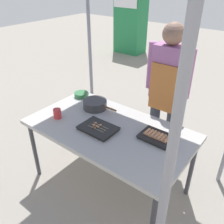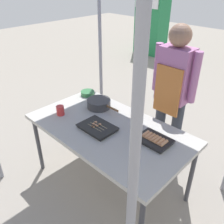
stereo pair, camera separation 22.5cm
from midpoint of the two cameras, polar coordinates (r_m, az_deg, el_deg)
The scene contains 9 objects.
ground_plane at distance 2.83m, azimuth 1.64°, elevation -16.40°, with size 18.00×18.00×0.00m, color gray.
stall_table at distance 2.37m, azimuth 1.88°, elevation -4.76°, with size 1.60×0.90×0.75m.
tray_grilled_sausages at distance 2.19m, azimuth 12.86°, elevation -6.52°, with size 0.30×0.22×0.05m.
tray_meat_skewers at distance 2.30m, azimuth -0.70°, elevation -3.76°, with size 0.35×0.25×0.04m.
cooking_wok at distance 2.65m, azimuth -0.70°, elevation 2.03°, with size 0.42×0.26×0.09m.
condiment_bowl at distance 2.94m, azimuth -3.59°, elevation 4.42°, with size 0.16×0.16×0.05m, color #33723F.
drink_cup_near_edge at distance 2.55m, azimuth -9.66°, elevation 0.28°, with size 0.08×0.08×0.10m, color red.
vendor_woman at distance 2.71m, azimuth 16.50°, elevation 5.39°, with size 0.52×0.23×1.64m.
neighbor_stall_left at distance 7.12m, azimuth 10.31°, elevation 20.44°, with size 0.79×0.56×1.76m.
Camera 2 is at (1.38, -1.36, 2.06)m, focal length 38.72 mm.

